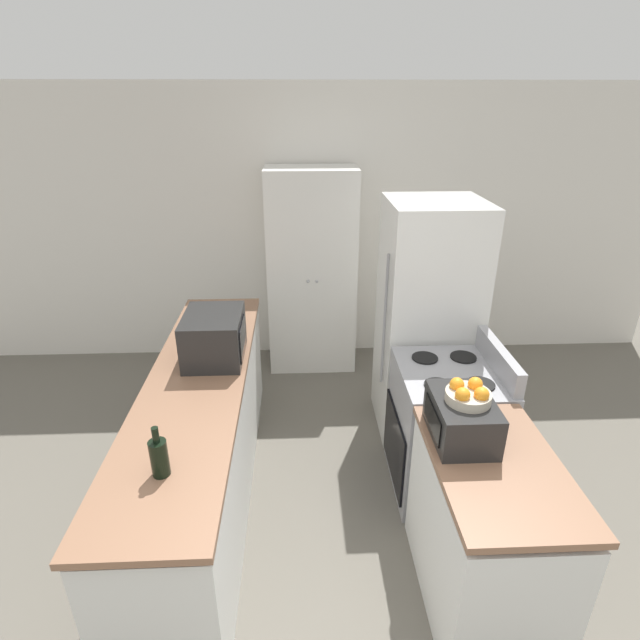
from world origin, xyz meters
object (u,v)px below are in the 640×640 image
(microwave, at_px, (214,337))
(wine_bottle, at_px, (159,457))
(refrigerator, at_px, (427,321))
(pantry_cabinet, at_px, (312,272))
(toaster_oven, at_px, (462,418))
(fruit_bowl, at_px, (468,394))
(stove, at_px, (444,429))

(microwave, relative_size, wine_bottle, 1.83)
(refrigerator, xyz_separation_m, wine_bottle, (-1.61, -1.59, 0.09))
(pantry_cabinet, distance_m, wine_bottle, 2.75)
(toaster_oven, bearing_deg, microwave, 146.54)
(toaster_oven, distance_m, fruit_bowl, 0.15)
(stove, xyz_separation_m, wine_bottle, (-1.59, -0.86, 0.54))
(microwave, relative_size, fruit_bowl, 2.12)
(toaster_oven, bearing_deg, refrigerator, 83.13)
(refrigerator, distance_m, fruit_bowl, 1.43)
(pantry_cabinet, bearing_deg, stove, -65.19)
(stove, relative_size, wine_bottle, 4.13)
(fruit_bowl, bearing_deg, refrigerator, 83.68)
(fruit_bowl, bearing_deg, toaster_oven, 136.58)
(microwave, height_order, fruit_bowl, fruit_bowl)
(wine_bottle, relative_size, toaster_oven, 0.63)
(fruit_bowl, bearing_deg, stove, 78.36)
(pantry_cabinet, height_order, refrigerator, pantry_cabinet)
(stove, height_order, wine_bottle, wine_bottle)
(pantry_cabinet, xyz_separation_m, wine_bottle, (-0.76, -2.65, 0.04))
(microwave, xyz_separation_m, fruit_bowl, (1.37, -0.91, 0.11))
(stove, distance_m, wine_bottle, 1.89)
(stove, xyz_separation_m, refrigerator, (0.02, 0.73, 0.45))
(pantry_cabinet, height_order, fruit_bowl, pantry_cabinet)
(pantry_cabinet, bearing_deg, wine_bottle, -106.12)
(microwave, bearing_deg, wine_bottle, -94.61)
(refrigerator, bearing_deg, wine_bottle, -135.30)
(toaster_oven, relative_size, fruit_bowl, 1.83)
(refrigerator, distance_m, toaster_oven, 1.40)
(refrigerator, bearing_deg, microwave, -162.16)
(microwave, bearing_deg, stove, -9.27)
(pantry_cabinet, xyz_separation_m, stove, (0.83, -1.79, -0.50))
(pantry_cabinet, xyz_separation_m, refrigerator, (0.84, -1.05, -0.05))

